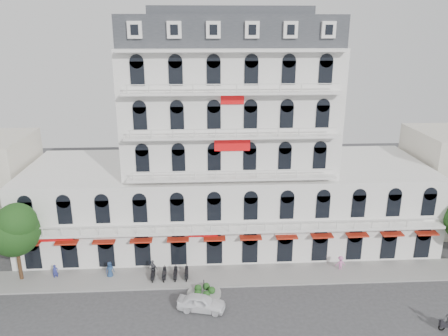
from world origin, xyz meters
TOP-DOWN VIEW (x-y plane):
  - sidewalk at (0.00, 9.00)m, footprint 53.00×4.00m
  - main_building at (0.00, 18.00)m, footprint 45.00×15.00m
  - traffic_island at (-3.00, 6.00)m, footprint 3.20×3.20m
  - parked_scooter_row at (-6.35, 8.80)m, footprint 4.40×1.80m
  - tree_west_inner at (-20.95, 9.48)m, footprint 4.76×4.76m
  - parked_car at (-3.27, 3.72)m, footprint 4.54×2.63m
  - pedestrian_left at (-12.33, 9.50)m, footprint 1.00×0.88m
  - pedestrian_mid at (-8.06, 9.50)m, footprint 1.12×0.83m
  - pedestrian_right at (11.02, 9.50)m, footprint 1.07×0.64m
  - pedestrian_far at (-17.66, 9.50)m, footprint 0.67×0.57m

SIDE VIEW (x-z plane):
  - parked_scooter_row at x=-6.35m, z-range -0.55..0.55m
  - sidewalk at x=0.00m, z-range 0.00..0.16m
  - traffic_island at x=-3.00m, z-range -0.54..1.06m
  - parked_car at x=-3.27m, z-range 0.00..1.45m
  - pedestrian_far at x=-17.66m, z-range 0.00..1.55m
  - pedestrian_right at x=11.02m, z-range 0.00..1.63m
  - pedestrian_left at x=-12.33m, z-range 0.00..1.71m
  - pedestrian_mid at x=-8.06m, z-range 0.00..1.76m
  - tree_west_inner at x=-20.95m, z-range 1.56..9.81m
  - main_building at x=0.00m, z-range -2.94..22.86m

